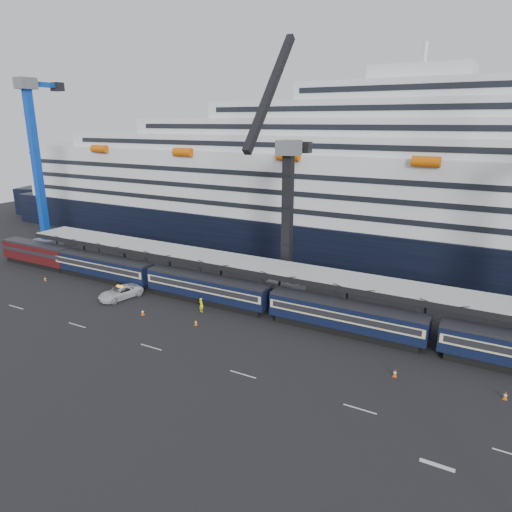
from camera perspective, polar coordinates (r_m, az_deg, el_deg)
name	(u,v)px	position (r m, az deg, el deg)	size (l,w,h in m)	color
ground	(393,393)	(46.48, 16.76, -16.04)	(260.00, 260.00, 0.00)	black
lane_markings	(486,456)	(41.69, 26.84, -21.46)	(111.00, 4.27, 0.02)	beige
train	(373,322)	(54.95, 14.47, -7.95)	(133.05, 3.00, 4.05)	black
canopy	(424,293)	(56.72, 20.28, -4.36)	(130.00, 6.25, 5.53)	#A0A3A8
cruise_ship	(453,194)	(86.15, 23.44, 7.08)	(214.09, 28.84, 34.00)	black
crane_blue	(33,156)	(97.03, -26.08, 11.20)	(4.50, 19.91, 52.01)	#51535A
crane_dark_near	(286,214)	(64.64, 3.80, 5.29)	(4.50, 17.75, 35.08)	#51535A
pickup_truck	(120,292)	(68.35, -16.59, -4.39)	(2.92, 6.34, 1.76)	silver
worker	(201,305)	(61.36, -6.86, -6.10)	(0.73, 0.48, 1.99)	#E1E40C
traffic_cone_a	(45,279)	(80.12, -24.85, -2.59)	(0.35, 0.35, 0.70)	#D55706
traffic_cone_b	(143,312)	(62.07, -13.98, -6.80)	(0.42, 0.42, 0.84)	#D55706
traffic_cone_c	(196,322)	(57.89, -7.53, -8.23)	(0.39, 0.39, 0.77)	#D55706
traffic_cone_d	(395,373)	(48.83, 16.98, -13.80)	(0.41, 0.41, 0.83)	#D55706
traffic_cone_e	(505,395)	(49.20, 28.73, -15.03)	(0.40, 0.40, 0.80)	#D55706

